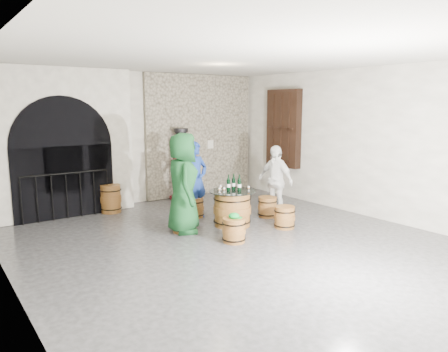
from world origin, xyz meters
TOP-DOWN VIEW (x-y plane):
  - ground at (0.00, 0.00)m, footprint 8.00×8.00m
  - wall_back at (0.00, 4.00)m, footprint 8.00×0.00m
  - wall_left at (-3.50, 0.00)m, footprint 0.00×8.00m
  - wall_right at (3.50, 0.00)m, footprint 0.00×8.00m
  - ceiling at (0.00, 0.00)m, footprint 8.00×8.00m
  - stone_facing_panel at (1.80, 3.94)m, footprint 3.20×0.12m
  - arched_opening at (-1.90, 3.74)m, footprint 3.10×0.60m
  - shuttered_window at (3.38, 2.40)m, footprint 0.23×1.10m
  - barrel_table at (0.64, 0.93)m, footprint 0.92×0.92m
  - barrel_stool_left at (-0.38, 1.14)m, footprint 0.43×0.43m
  - barrel_stool_far at (0.37, 1.94)m, footprint 0.43×0.43m
  - barrel_stool_right at (1.68, 1.04)m, footprint 0.43×0.43m
  - barrel_stool_near_right at (1.38, 0.20)m, footprint 0.43×0.43m
  - barrel_stool_near_left at (0.04, 0.08)m, footprint 0.43×0.43m
  - green_cap at (0.04, 0.08)m, footprint 0.24×0.19m
  - person_green at (-0.37, 1.13)m, footprint 0.92×1.09m
  - person_blue at (0.38, 1.90)m, footprint 0.65×0.48m
  - person_white at (1.91, 1.07)m, footprint 0.51×0.95m
  - wine_bottle_left at (0.59, 1.00)m, footprint 0.08×0.08m
  - wine_bottle_center at (0.76, 0.87)m, footprint 0.08×0.08m
  - wine_bottle_right at (0.75, 1.03)m, footprint 0.08×0.08m
  - tasting_glass_a at (0.42, 0.91)m, footprint 0.05×0.05m
  - tasting_glass_b at (0.82, 0.99)m, footprint 0.05×0.05m
  - tasting_glass_c at (0.50, 1.14)m, footprint 0.05×0.05m
  - tasting_glass_d at (0.75, 1.16)m, footprint 0.05×0.05m
  - tasting_glass_e at (0.91, 0.75)m, footprint 0.05×0.05m
  - tasting_glass_f at (0.34, 0.95)m, footprint 0.05×0.05m
  - side_barrel at (-0.95, 3.39)m, footprint 0.48×0.48m
  - corking_press at (1.01, 3.60)m, footprint 0.75×0.42m
  - control_box at (2.05, 3.86)m, footprint 0.18×0.10m

SIDE VIEW (x-z plane):
  - ground at x=0.00m, z-range 0.00..0.00m
  - barrel_stool_left at x=-0.38m, z-range 0.00..0.43m
  - barrel_stool_far at x=0.37m, z-range 0.00..0.43m
  - barrel_stool_right at x=1.68m, z-range 0.00..0.43m
  - barrel_stool_near_right at x=1.38m, z-range 0.00..0.43m
  - barrel_stool_near_left at x=0.04m, z-range 0.00..0.43m
  - side_barrel at x=-0.95m, z-range 0.00..0.63m
  - barrel_table at x=0.64m, z-range 0.00..0.71m
  - green_cap at x=0.04m, z-range 0.43..0.53m
  - tasting_glass_a at x=0.42m, z-range 0.72..0.81m
  - tasting_glass_b at x=0.82m, z-range 0.72..0.81m
  - tasting_glass_c at x=0.50m, z-range 0.72..0.81m
  - tasting_glass_d at x=0.75m, z-range 0.72..0.81m
  - tasting_glass_e at x=0.91m, z-range 0.72..0.81m
  - tasting_glass_f at x=0.34m, z-range 0.72..0.81m
  - person_white at x=1.91m, z-range 0.00..1.54m
  - person_blue at x=0.38m, z-range 0.00..1.65m
  - wine_bottle_left at x=0.59m, z-range 0.68..1.01m
  - wine_bottle_center at x=0.76m, z-range 0.68..1.01m
  - wine_bottle_right at x=0.75m, z-range 0.68..1.01m
  - person_green at x=-0.37m, z-range 0.00..1.90m
  - corking_press at x=1.01m, z-range 0.15..1.97m
  - control_box at x=2.05m, z-range 1.24..1.46m
  - arched_opening at x=-1.90m, z-range -0.01..3.18m
  - wall_back at x=0.00m, z-range -2.40..5.60m
  - wall_left at x=-3.50m, z-range -2.40..5.60m
  - wall_right at x=3.50m, z-range -2.40..5.60m
  - stone_facing_panel at x=1.80m, z-range 0.01..3.19m
  - shuttered_window at x=3.38m, z-range 0.80..2.80m
  - ceiling at x=0.00m, z-range 3.20..3.20m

